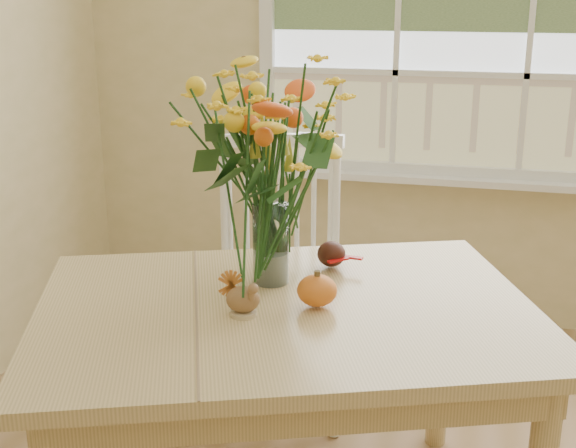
# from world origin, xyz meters

# --- Properties ---
(wall_back) EXTENTS (4.00, 0.02, 2.70)m
(wall_back) POSITION_xyz_m (0.00, 2.25, 1.35)
(wall_back) COLOR #D2C486
(wall_back) RESTS_ON floor
(dining_table) EXTENTS (1.56, 1.34, 0.70)m
(dining_table) POSITION_xyz_m (-0.65, 0.62, 0.61)
(dining_table) COLOR tan
(dining_table) RESTS_ON floor
(windsor_chair) EXTENTS (0.54, 0.53, 0.98)m
(windsor_chair) POSITION_xyz_m (-0.85, 1.34, 0.55)
(windsor_chair) COLOR white
(windsor_chair) RESTS_ON floor
(flower_vase) EXTENTS (0.48, 0.48, 0.57)m
(flower_vase) POSITION_xyz_m (-0.73, 0.78, 1.05)
(flower_vase) COLOR white
(flower_vase) RESTS_ON dining_table
(pumpkin) EXTENTS (0.11, 0.11, 0.08)m
(pumpkin) POSITION_xyz_m (-0.57, 0.63, 0.74)
(pumpkin) COLOR orange
(pumpkin) RESTS_ON dining_table
(turkey_figurine) EXTENTS (0.10, 0.08, 0.11)m
(turkey_figurine) POSITION_xyz_m (-0.74, 0.53, 0.75)
(turkey_figurine) COLOR #CCB78C
(turkey_figurine) RESTS_ON dining_table
(dark_gourd) EXTENTS (0.13, 0.08, 0.08)m
(dark_gourd) POSITION_xyz_m (-0.59, 0.94, 0.74)
(dark_gourd) COLOR #38160F
(dark_gourd) RESTS_ON dining_table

